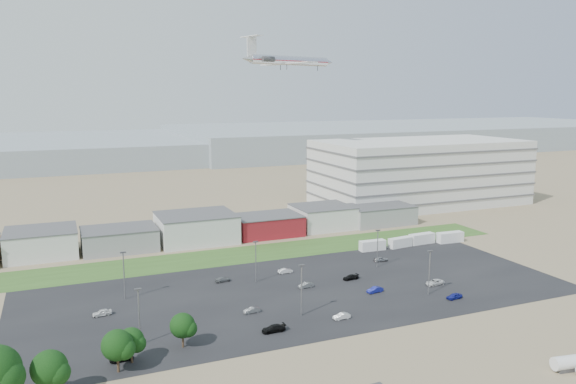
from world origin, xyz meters
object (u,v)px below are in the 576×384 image
parked_car_2 (454,296)px  parked_car_6 (223,279)px  parked_car_3 (274,328)px  parked_car_12 (351,277)px  box_trailer_a (373,245)px  storage_tank_nw (566,363)px  parked_car_1 (375,290)px  parked_car_5 (102,313)px  parked_car_13 (342,316)px  parked_car_7 (306,285)px  parked_car_10 (122,358)px  parked_car_4 (252,310)px  parked_car_11 (285,271)px  parked_car_8 (381,259)px  airliner (290,61)px  parked_car_0 (435,282)px

parked_car_2 → parked_car_6: (-42.32, 29.69, -0.07)m
parked_car_3 → parked_car_6: 30.48m
parked_car_3 → parked_car_12: 34.17m
parked_car_2 → parked_car_6: bearing=-130.1°
box_trailer_a → parked_car_3: bearing=-136.6°
box_trailer_a → parked_car_6: size_ratio=1.96×
storage_tank_nw → parked_car_2: 32.43m
parked_car_1 → parked_car_5: parked_car_5 is taller
parked_car_5 → parked_car_12: bearing=83.0°
parked_car_1 → parked_car_13: (-13.69, -10.20, -0.06)m
parked_car_7 → storage_tank_nw: bearing=20.3°
parked_car_10 → parked_car_13: parked_car_13 is taller
parked_car_12 → parked_car_4: bearing=-75.1°
parked_car_7 → parked_car_11: 11.43m
parked_car_8 → storage_tank_nw: bearing=177.5°
box_trailer_a → parked_car_4: (-45.88, -29.98, -0.84)m
parked_car_10 → parked_car_11: (42.07, 31.80, 0.03)m
box_trailer_a → parked_car_12: size_ratio=1.91×
parked_car_13 → parked_car_8: bearing=136.2°
airliner → parked_car_8: size_ratio=11.39×
airliner → parked_car_2: (-6.66, -105.78, -54.59)m
parked_car_5 → parked_car_11: size_ratio=1.04×
parked_car_3 → parked_car_5: size_ratio=1.21×
box_trailer_a → parked_car_3: box_trailer_a is taller
parked_car_11 → parked_car_5: bearing=101.9°
parked_car_7 → box_trailer_a: bearing=121.7°
parked_car_8 → box_trailer_a: bearing=-17.7°
parked_car_4 → parked_car_12: bearing=104.3°
parked_car_11 → parked_car_8: bearing=-93.4°
parked_car_3 → box_trailer_a: bearing=131.7°
parked_car_12 → parked_car_0: bearing=50.6°
parked_car_1 → parked_car_4: (-28.73, -0.55, -0.07)m
parked_car_8 → parked_car_11: size_ratio=1.05×
parked_car_3 → parked_car_0: bearing=102.8°
airliner → parked_car_4: (-48.90, -96.44, -54.66)m
parked_car_3 → parked_car_5: bearing=-125.2°
parked_car_7 → parked_car_12: bearing=92.1°
airliner → parked_car_10: 142.19m
parked_car_5 → parked_car_8: (69.99, 9.94, 0.00)m
storage_tank_nw → parked_car_10: bearing=154.7°
box_trailer_a → parked_car_11: size_ratio=2.10×
parked_car_11 → parked_car_13: bearing=176.8°
parked_car_8 → parked_car_12: 17.20m
box_trailer_a → parked_car_11: box_trailer_a is taller
parked_car_6 → parked_car_0: bearing=-122.0°
parked_car_1 → parked_car_5: (-56.36, 9.46, 0.01)m
storage_tank_nw → parked_car_13: storage_tank_nw is taller
parked_car_11 → parked_car_7: bearing=179.3°
parked_car_2 → parked_car_8: bearing=174.8°
parked_car_1 → parked_car_5: size_ratio=1.02×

